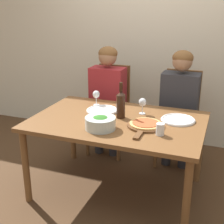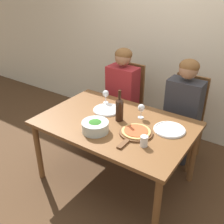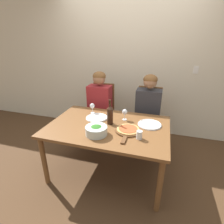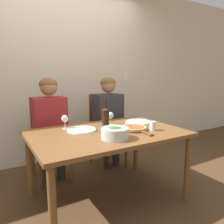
% 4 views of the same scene
% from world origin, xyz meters
% --- Properties ---
extents(ground_plane, '(40.00, 40.00, 0.00)m').
position_xyz_m(ground_plane, '(0.00, 0.00, 0.00)').
color(ground_plane, '#4C331E').
extents(back_wall, '(10.00, 0.06, 2.70)m').
position_xyz_m(back_wall, '(0.00, 1.34, 1.35)').
color(back_wall, beige).
rests_on(back_wall, ground).
extents(dining_table, '(1.50, 1.00, 0.72)m').
position_xyz_m(dining_table, '(0.00, 0.00, 0.65)').
color(dining_table, brown).
rests_on(dining_table, ground).
extents(chair_left, '(0.42, 0.42, 1.01)m').
position_xyz_m(chair_left, '(-0.38, 0.83, 0.54)').
color(chair_left, brown).
rests_on(chair_left, ground).
extents(chair_right, '(0.42, 0.42, 1.01)m').
position_xyz_m(chair_right, '(0.42, 0.83, 0.54)').
color(chair_right, brown).
rests_on(chair_right, ground).
extents(person_woman, '(0.47, 0.51, 1.25)m').
position_xyz_m(person_woman, '(-0.38, 0.71, 0.76)').
color(person_woman, '#28282D').
rests_on(person_woman, ground).
extents(person_man, '(0.47, 0.51, 1.25)m').
position_xyz_m(person_man, '(0.42, 0.71, 0.76)').
color(person_man, '#28282D').
rests_on(person_man, ground).
extents(wine_bottle, '(0.08, 0.08, 0.32)m').
position_xyz_m(wine_bottle, '(0.01, 0.06, 0.85)').
color(wine_bottle, black).
rests_on(wine_bottle, dining_table).
extents(broccoli_bowl, '(0.25, 0.25, 0.11)m').
position_xyz_m(broccoli_bowl, '(-0.06, -0.25, 0.77)').
color(broccoli_bowl, silver).
rests_on(broccoli_bowl, dining_table).
extents(dinner_plate_left, '(0.30, 0.30, 0.02)m').
position_xyz_m(dinner_plate_left, '(-0.21, 0.16, 0.73)').
color(dinner_plate_left, white).
rests_on(dinner_plate_left, dining_table).
extents(dinner_plate_right, '(0.30, 0.30, 0.02)m').
position_xyz_m(dinner_plate_right, '(0.50, 0.16, 0.73)').
color(dinner_plate_right, white).
rests_on(dinner_plate_right, dining_table).
extents(pizza_on_board, '(0.31, 0.45, 0.04)m').
position_xyz_m(pizza_on_board, '(0.27, -0.08, 0.74)').
color(pizza_on_board, brown).
rests_on(pizza_on_board, dining_table).
extents(wine_glass_left, '(0.07, 0.07, 0.15)m').
position_xyz_m(wine_glass_left, '(-0.34, 0.31, 0.83)').
color(wine_glass_left, silver).
rests_on(wine_glass_left, dining_table).
extents(wine_glass_right, '(0.07, 0.07, 0.15)m').
position_xyz_m(wine_glass_right, '(0.16, 0.22, 0.83)').
color(wine_glass_right, silver).
rests_on(wine_glass_right, dining_table).
extents(water_tumbler, '(0.07, 0.07, 0.09)m').
position_xyz_m(water_tumbler, '(0.42, -0.20, 0.77)').
color(water_tumbler, silver).
rests_on(water_tumbler, dining_table).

